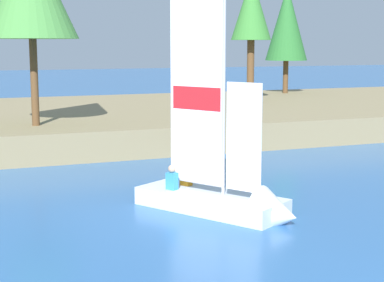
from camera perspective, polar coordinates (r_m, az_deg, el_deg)
shore_bank at (r=30.98m, az=-6.04°, el=2.04°), size 80.00×15.88×1.13m
shoreline_tree_midleft at (r=34.47m, az=5.49°, el=12.01°), size 2.20×2.20×6.86m
shoreline_tree_centre at (r=40.27m, az=8.73°, el=10.70°), size 2.65×2.65×6.83m
sailboat at (r=15.62m, az=3.66°, el=-5.12°), size 3.47×4.54×6.65m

